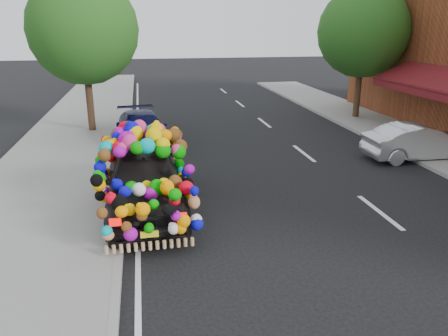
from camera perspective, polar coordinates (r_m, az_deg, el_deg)
The scene contains 9 objects.
ground at distance 9.72m, azimuth 0.77°, elevation -7.37°, with size 100.00×100.00×0.00m, color black.
sidewalk at distance 9.87m, azimuth -24.80°, elevation -8.39°, with size 4.00×60.00×0.12m, color gray.
kerb at distance 9.55m, azimuth -13.32°, elevation -7.96°, with size 0.15×60.00×0.13m, color gray.
lane_markings at distance 10.96m, azimuth 19.64°, elevation -5.41°, with size 6.00×50.00×0.01m, color silver, non-canonical shape.
tree_near_sidewalk at distance 18.20m, azimuth -17.95°, elevation 16.85°, with size 4.20×4.20×6.13m.
tree_far_b at distance 20.99m, azimuth 17.75°, elevation 16.58°, with size 4.00×4.00×5.90m.
plush_art_car at distance 10.18m, azimuth -10.44°, elevation 0.19°, with size 2.21×4.63×2.15m.
navy_sedan at distance 16.06m, azimuth -10.63°, elevation 4.95°, with size 1.66×4.09×1.19m, color black.
silver_hatchback at distance 15.50m, azimuth 24.12°, elevation 3.13°, with size 1.23×3.54×1.17m, color #B4B7BB.
Camera 1 is at (-1.75, -8.59, 4.20)m, focal length 35.00 mm.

